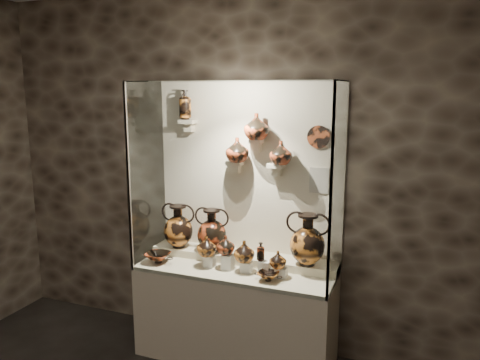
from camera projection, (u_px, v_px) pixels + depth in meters
name	position (u px, v px, depth m)	size (l,w,h in m)	color
wall_back	(249.00, 173.00, 4.15)	(5.00, 0.02, 3.20)	#2D231C
plinth	(236.00, 314.00, 4.09)	(1.70, 0.60, 0.80)	beige
front_tier	(235.00, 270.00, 4.01)	(1.68, 0.58, 0.03)	beige
rear_tier	(243.00, 259.00, 4.16)	(1.70, 0.25, 0.10)	beige
back_panel	(248.00, 173.00, 4.15)	(1.70, 0.03, 1.60)	beige
glass_front	(221.00, 187.00, 3.59)	(1.70, 0.01, 1.60)	white
glass_left	(147.00, 173.00, 4.16)	(0.01, 0.60, 1.60)	white
glass_right	(338.00, 187.00, 3.56)	(0.01, 0.60, 1.60)	white
glass_top	(235.00, 81.00, 3.70)	(1.70, 0.60, 0.01)	white
frame_post_left	(129.00, 179.00, 3.89)	(0.02, 0.02, 1.60)	gray
frame_post_right	(331.00, 195.00, 3.30)	(0.02, 0.02, 1.60)	gray
pedestal_a	(210.00, 261.00, 4.03)	(0.09, 0.09, 0.10)	silver
pedestal_b	(228.00, 262.00, 3.96)	(0.09, 0.09, 0.13)	silver
pedestal_c	(247.00, 267.00, 3.91)	(0.09, 0.09, 0.09)	silver
pedestal_d	(265.00, 268.00, 3.85)	(0.09, 0.09, 0.12)	silver
pedestal_e	(281.00, 272.00, 3.80)	(0.09, 0.09, 0.08)	silver
bracket_ul	(188.00, 122.00, 4.18)	(0.14, 0.12, 0.04)	beige
bracket_ca	(235.00, 163.00, 4.09)	(0.14, 0.12, 0.04)	beige
bracket_cb	(256.00, 141.00, 3.98)	(0.10, 0.12, 0.04)	beige
bracket_cc	(276.00, 165.00, 3.96)	(0.14, 0.12, 0.04)	beige
amphora_left	(178.00, 226.00, 4.29)	(0.32, 0.32, 0.40)	#BD6924
amphora_mid	(212.00, 230.00, 4.17)	(0.31, 0.31, 0.39)	#96371A
amphora_right	(308.00, 240.00, 3.85)	(0.35, 0.35, 0.44)	#BD6924
jug_a	(207.00, 246.00, 3.99)	(0.17, 0.17, 0.18)	#BD6924
jug_b	(226.00, 245.00, 3.95)	(0.16, 0.16, 0.16)	#96371A
jug_c	(244.00, 251.00, 3.88)	(0.17, 0.17, 0.18)	#BD6924
jug_e	(278.00, 260.00, 3.78)	(0.14, 0.14, 0.14)	#BD6924
lekythos_small	(261.00, 250.00, 3.82)	(0.08, 0.08, 0.18)	#96371A
kylix_left	(158.00, 257.00, 4.12)	(0.28, 0.23, 0.11)	#96371A
kylix_right	(268.00, 275.00, 3.73)	(0.22, 0.19, 0.09)	#BD6924
lekythos_tall	(185.00, 103.00, 4.15)	(0.12, 0.12, 0.29)	#BD6924
ovoid_vase_a	(237.00, 150.00, 4.01)	(0.20, 0.20, 0.21)	#96371A
ovoid_vase_b	(257.00, 127.00, 3.90)	(0.21, 0.21, 0.22)	#96371A
ovoid_vase_c	(281.00, 153.00, 3.88)	(0.19, 0.19, 0.20)	#96371A
wall_plate	(319.00, 137.00, 3.83)	(0.19, 0.19, 0.02)	#923D1C
info_placard	(319.00, 180.00, 3.90)	(0.16, 0.01, 0.22)	beige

